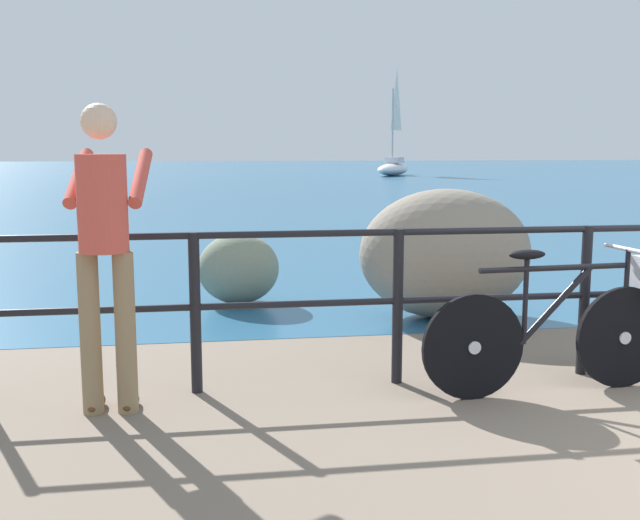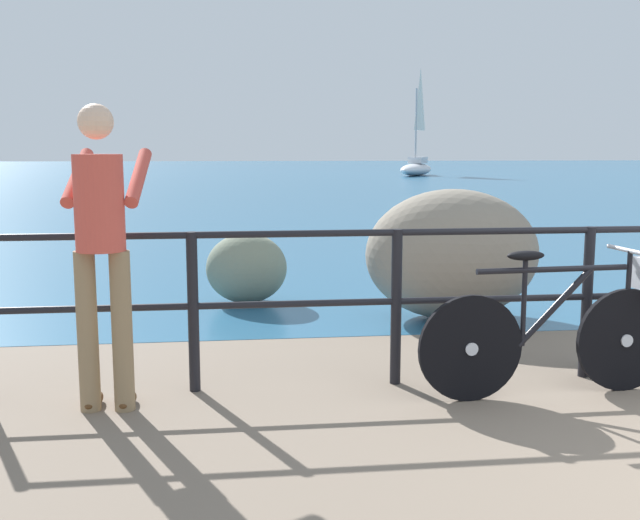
{
  "view_description": "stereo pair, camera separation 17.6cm",
  "coord_description": "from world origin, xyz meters",
  "px_view_note": "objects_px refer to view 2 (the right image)",
  "views": [
    {
      "loc": [
        -3.18,
        -2.96,
        1.53
      ],
      "look_at": [
        -2.4,
        2.06,
        0.77
      ],
      "focal_mm": 41.8,
      "sensor_mm": 36.0,
      "label": 1
    },
    {
      "loc": [
        -3.0,
        -2.98,
        1.53
      ],
      "look_at": [
        -2.4,
        2.06,
        0.77
      ],
      "focal_mm": 41.8,
      "sensor_mm": 36.0,
      "label": 2
    }
  ],
  "objects_px": {
    "person_at_railing": "(102,243)",
    "sailboat": "(417,163)",
    "breakwater_boulder_main": "(452,254)",
    "breakwater_boulder_left": "(247,268)",
    "bicycle": "(572,322)"
  },
  "relations": [
    {
      "from": "breakwater_boulder_left",
      "to": "sailboat",
      "type": "xyz_separation_m",
      "value": [
        10.43,
        34.72,
        0.36
      ]
    },
    {
      "from": "breakwater_boulder_left",
      "to": "bicycle",
      "type": "bearing_deg",
      "value": -57.38
    },
    {
      "from": "breakwater_boulder_main",
      "to": "breakwater_boulder_left",
      "type": "relative_size",
      "value": 1.96
    },
    {
      "from": "breakwater_boulder_main",
      "to": "breakwater_boulder_left",
      "type": "bearing_deg",
      "value": 153.94
    },
    {
      "from": "bicycle",
      "to": "breakwater_boulder_left",
      "type": "height_order",
      "value": "bicycle"
    },
    {
      "from": "bicycle",
      "to": "breakwater_boulder_left",
      "type": "distance_m",
      "value": 3.64
    },
    {
      "from": "person_at_railing",
      "to": "breakwater_boulder_left",
      "type": "height_order",
      "value": "person_at_railing"
    },
    {
      "from": "person_at_railing",
      "to": "sailboat",
      "type": "bearing_deg",
      "value": -12.41
    },
    {
      "from": "bicycle",
      "to": "breakwater_boulder_left",
      "type": "relative_size",
      "value": 2.11
    },
    {
      "from": "person_at_railing",
      "to": "breakwater_boulder_main",
      "type": "relative_size",
      "value": 1.13
    },
    {
      "from": "person_at_railing",
      "to": "breakwater_boulder_left",
      "type": "relative_size",
      "value": 2.21
    },
    {
      "from": "person_at_railing",
      "to": "bicycle",
      "type": "bearing_deg",
      "value": -86.93
    },
    {
      "from": "bicycle",
      "to": "breakwater_boulder_left",
      "type": "bearing_deg",
      "value": 118.28
    },
    {
      "from": "breakwater_boulder_left",
      "to": "sailboat",
      "type": "distance_m",
      "value": 36.25
    },
    {
      "from": "breakwater_boulder_main",
      "to": "sailboat",
      "type": "relative_size",
      "value": 0.26
    }
  ]
}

